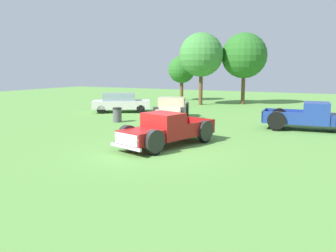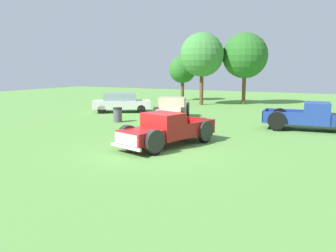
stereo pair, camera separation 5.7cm
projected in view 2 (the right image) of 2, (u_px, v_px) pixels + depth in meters
ground_plane at (158, 150)px, 15.26m from camera, size 80.00×80.00×0.00m
pickup_truck_foreground at (162, 131)px, 15.71m from camera, size 3.08×5.27×1.52m
pickup_truck_behind_left at (318, 117)px, 19.71m from camera, size 5.38×2.48×1.60m
pickup_truck_behind_right at (172, 110)px, 23.55m from camera, size 3.49×5.42×1.56m
sedan_distant_a at (121, 102)px, 28.18m from camera, size 4.77×3.99×1.50m
trash_can at (118, 115)px, 23.02m from camera, size 0.59×0.59×0.95m
oak_tree_east at (202, 55)px, 33.23m from camera, size 4.12×4.12×6.79m
oak_tree_west at (183, 70)px, 38.06m from camera, size 2.90×2.90×4.79m
oak_tree_center at (245, 56)px, 33.77m from camera, size 4.33×4.33×6.84m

